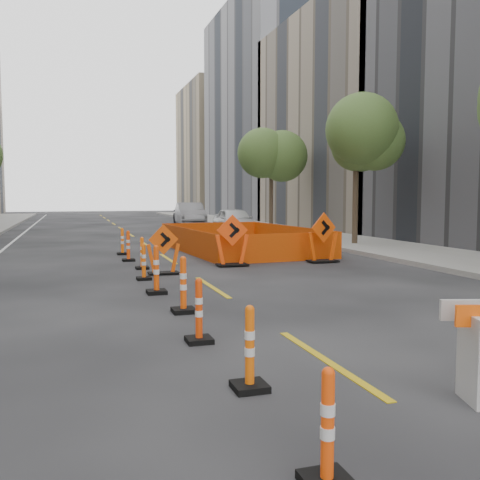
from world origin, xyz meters
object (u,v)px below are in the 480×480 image
object	(u,v)px
channelizer_4	(156,270)
channelizer_7	(128,246)
parked_car_near	(234,221)
parked_car_far	(186,213)
channelizer_1	(250,348)
channelizer_3	(183,284)
chevron_sign_right	(323,238)
channelizer_5	(144,262)
channelizer_8	(122,241)
chevron_sign_center	(232,240)
channelizer_6	(142,253)
chevron_sign_left	(163,249)
channelizer_2	(199,310)
parked_car_mid	(190,214)
channelizer_0	(328,427)

from	to	relation	value
channelizer_4	channelizer_7	world-z (taller)	channelizer_4
parked_car_near	parked_car_far	bearing A→B (deg)	90.54
channelizer_1	channelizer_3	size ratio (longest dim) A/B	0.91
chevron_sign_right	parked_car_far	size ratio (longest dim) A/B	0.33
channelizer_5	channelizer_4	bearing A→B (deg)	-89.80
channelizer_8	chevron_sign_center	bearing A→B (deg)	-56.02
channelizer_6	chevron_sign_left	size ratio (longest dim) A/B	0.69
channelizer_2	channelizer_8	distance (m)	12.42
channelizer_2	parked_car_mid	size ratio (longest dim) A/B	0.19
channelizer_5	parked_car_mid	distance (m)	24.95
channelizer_1	channelizer_2	xyz separation A→B (m)	(-0.09, 2.07, -0.00)
channelizer_0	channelizer_7	xyz separation A→B (m)	(0.02, 14.48, 0.05)
parked_car_near	parked_car_far	xyz separation A→B (m)	(0.40, 15.03, -0.05)
channelizer_3	channelizer_4	bearing A→B (deg)	95.04
channelizer_8	chevron_sign_left	world-z (taller)	chevron_sign_left
chevron_sign_right	channelizer_0	bearing A→B (deg)	-129.55
channelizer_0	chevron_sign_left	size ratio (longest dim) A/B	0.66
channelizer_6	channelizer_7	size ratio (longest dim) A/B	0.94
channelizer_8	chevron_sign_center	xyz separation A→B (m)	(2.92, -4.34, 0.30)
channelizer_4	chevron_sign_right	size ratio (longest dim) A/B	0.67
parked_car_far	chevron_sign_left	bearing A→B (deg)	-90.48
channelizer_6	parked_car_mid	bearing A→B (deg)	74.13
channelizer_7	chevron_sign_center	world-z (taller)	chevron_sign_center
channelizer_1	parked_car_mid	world-z (taller)	parked_car_mid
channelizer_0	channelizer_4	xyz separation A→B (m)	(0.00, 8.28, 0.08)
channelizer_1	channelizer_3	world-z (taller)	channelizer_3
channelizer_1	channelizer_8	bearing A→B (deg)	90.27
channelizer_0	channelizer_3	distance (m)	6.21
channelizer_4	chevron_sign_right	world-z (taller)	chevron_sign_right
channelizer_5	chevron_sign_left	world-z (taller)	chevron_sign_left
channelizer_4	parked_car_mid	world-z (taller)	parked_car_mid
parked_car_mid	parked_car_near	bearing A→B (deg)	-82.17
channelizer_3	channelizer_4	xyz separation A→B (m)	(-0.18, 2.07, 0.01)
channelizer_0	channelizer_2	size ratio (longest dim) A/B	0.95
channelizer_2	chevron_sign_right	xyz separation A→B (m)	(6.04, 8.07, 0.33)
chevron_sign_right	channelizer_1	bearing A→B (deg)	-133.63
channelizer_6	parked_car_far	size ratio (longest dim) A/B	0.19
channelizer_7	channelizer_3	bearing A→B (deg)	-88.89
channelizer_2	parked_car_far	size ratio (longest dim) A/B	0.20
channelizer_1	chevron_sign_right	size ratio (longest dim) A/B	0.59
channelizer_2	channelizer_8	xyz separation A→B (m)	(0.03, 12.42, 0.01)
channelizer_5	chevron_sign_left	bearing A→B (deg)	51.03
channelizer_2	channelizer_8	size ratio (longest dim) A/B	0.98
channelizer_8	chevron_sign_right	world-z (taller)	chevron_sign_right
channelizer_3	parked_car_mid	world-z (taller)	parked_car_mid
channelizer_0	channelizer_6	size ratio (longest dim) A/B	0.96
channelizer_0	channelizer_4	bearing A→B (deg)	90.00
channelizer_4	chevron_sign_right	xyz separation A→B (m)	(6.03, 3.93, 0.27)
chevron_sign_left	chevron_sign_right	xyz separation A→B (m)	(5.39, 1.07, 0.12)
channelizer_3	parked_car_mid	distance (m)	28.92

